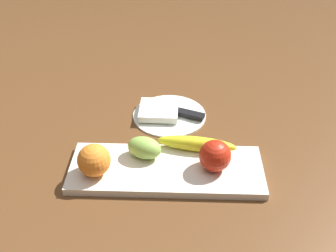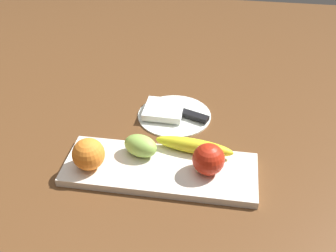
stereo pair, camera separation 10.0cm
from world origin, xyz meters
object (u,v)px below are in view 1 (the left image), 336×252
(dinner_plate, at_px, (169,114))
(folded_napkin, at_px, (160,110))
(apple, at_px, (215,155))
(fruit_tray, at_px, (166,169))
(banana, at_px, (197,144))
(grape_bunch, at_px, (144,148))
(orange_near_apple, at_px, (94,160))
(knife, at_px, (183,113))

(dinner_plate, distance_m, folded_napkin, 0.03)
(apple, bearing_deg, fruit_tray, -0.04)
(banana, relative_size, grape_bunch, 2.30)
(apple, bearing_deg, dinner_plate, -64.46)
(orange_near_apple, height_order, dinner_plate, orange_near_apple)
(banana, xyz_separation_m, folded_napkin, (0.10, -0.17, -0.02))
(apple, xyz_separation_m, knife, (0.07, -0.22, -0.04))
(fruit_tray, distance_m, apple, 0.12)
(apple, xyz_separation_m, folded_napkin, (0.13, -0.23, -0.04))
(folded_napkin, bearing_deg, orange_near_apple, 62.59)
(grape_bunch, relative_size, folded_napkin, 0.78)
(banana, xyz_separation_m, grape_bunch, (0.12, 0.03, 0.01))
(banana, xyz_separation_m, orange_near_apple, (0.23, 0.09, 0.02))
(fruit_tray, relative_size, banana, 2.34)
(dinner_plate, xyz_separation_m, folded_napkin, (0.03, 0.00, 0.01))
(dinner_plate, bearing_deg, folded_napkin, 0.00)
(banana, bearing_deg, apple, 130.11)
(orange_near_apple, bearing_deg, grape_bunch, -149.87)
(folded_napkin, height_order, knife, folded_napkin)
(fruit_tray, height_order, knife, knife)
(orange_near_apple, distance_m, dinner_plate, 0.30)
(fruit_tray, xyz_separation_m, dinner_plate, (0.00, -0.23, -0.00))
(grape_bunch, relative_size, dinner_plate, 0.41)
(fruit_tray, height_order, orange_near_apple, orange_near_apple)
(fruit_tray, height_order, grape_bunch, grape_bunch)
(folded_napkin, xyz_separation_m, knife, (-0.06, 0.00, -0.00))
(fruit_tray, distance_m, dinner_plate, 0.23)
(orange_near_apple, bearing_deg, banana, -158.75)
(banana, distance_m, grape_bunch, 0.13)
(banana, bearing_deg, knife, -70.50)
(fruit_tray, bearing_deg, banana, -139.27)
(apple, xyz_separation_m, orange_near_apple, (0.27, 0.03, 0.00))
(fruit_tray, bearing_deg, grape_bunch, -32.24)
(orange_near_apple, bearing_deg, fruit_tray, -169.88)
(fruit_tray, bearing_deg, dinner_plate, -90.00)
(orange_near_apple, relative_size, dinner_plate, 0.37)
(folded_napkin, bearing_deg, knife, 175.75)
(fruit_tray, height_order, apple, apple)
(banana, distance_m, folded_napkin, 0.19)
(apple, height_order, grape_bunch, apple)
(apple, relative_size, dinner_plate, 0.36)
(apple, height_order, banana, apple)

